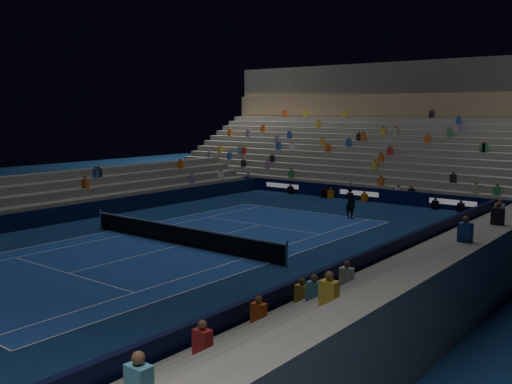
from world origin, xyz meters
name	(u,v)px	position (x,y,z in m)	size (l,w,h in m)	color
ground	(181,245)	(0.00, 0.00, 0.00)	(90.00, 90.00, 0.00)	navy
court_surface	(181,245)	(0.00, 0.00, 0.01)	(10.97, 23.77, 0.01)	#1C449B
sponsor_barrier_far	(360,194)	(0.00, 18.50, 0.50)	(44.00, 0.25, 1.00)	black
sponsor_barrier_east	(356,268)	(9.70, 0.00, 0.50)	(0.25, 37.00, 1.00)	black
sponsor_barrier_west	(67,214)	(-9.70, 0.00, 0.50)	(0.25, 37.00, 1.00)	black
grandstand_main	(413,149)	(0.00, 27.90, 3.38)	(44.00, 15.20, 11.20)	slate
grandstand_east	(444,273)	(13.17, 0.00, 0.92)	(5.00, 37.00, 2.50)	gray
grandstand_west	(34,201)	(-13.17, 0.00, 0.92)	(5.00, 37.00, 2.50)	slate
tennis_net	(181,235)	(0.00, 0.00, 0.50)	(12.90, 0.10, 1.10)	#B2B2B7
tennis_player	(350,202)	(3.00, 11.62, 1.01)	(0.73, 0.48, 2.01)	black
broadcast_camera	(325,193)	(-2.73, 18.05, 0.34)	(0.58, 1.01, 0.67)	black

